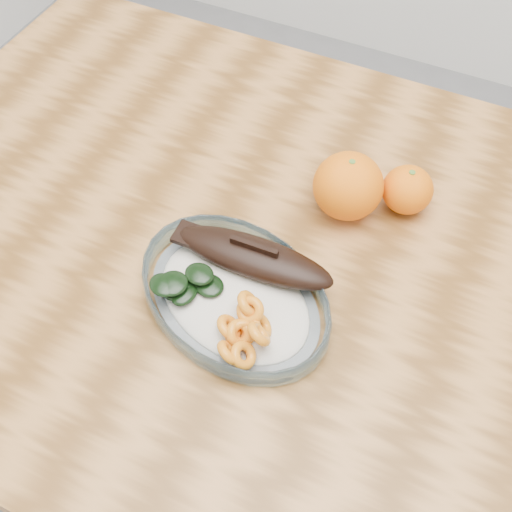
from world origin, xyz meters
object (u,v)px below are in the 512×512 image
at_px(dining_table, 284,298).
at_px(orange_left, 348,186).
at_px(plated_meal, 235,293).
at_px(orange_right, 407,190).

height_order(dining_table, orange_left, orange_left).
relative_size(dining_table, orange_left, 13.20).
distance_m(plated_meal, orange_left, 0.21).
distance_m(dining_table, plated_meal, 0.15).
xyz_separation_m(plated_meal, orange_left, (0.07, 0.19, 0.03)).
bearing_deg(orange_left, orange_right, 28.72).
distance_m(dining_table, orange_left, 0.18).
relative_size(orange_left, orange_right, 1.37).
bearing_deg(plated_meal, orange_right, 79.63).
distance_m(orange_left, orange_right, 0.08).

